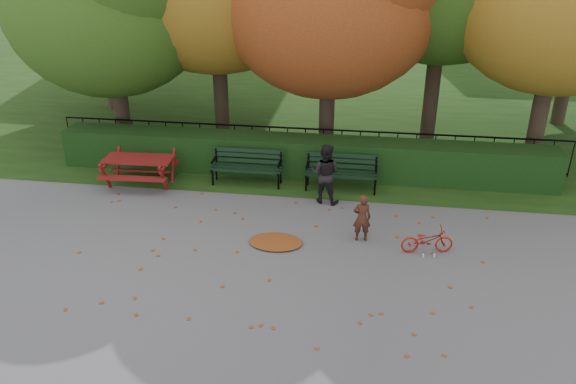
# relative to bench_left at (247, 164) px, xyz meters

# --- Properties ---
(ground) EXTENTS (90.00, 90.00, 0.00)m
(ground) POSITION_rel_bench_left_xyz_m (1.30, -3.70, -0.52)
(ground) COLOR slate
(ground) RESTS_ON ground
(grass_strip) EXTENTS (90.00, 90.00, 0.00)m
(grass_strip) POSITION_rel_bench_left_xyz_m (1.30, 10.30, -0.51)
(grass_strip) COLOR #1B3412
(grass_strip) RESTS_ON ground
(hedge) EXTENTS (13.00, 0.90, 1.00)m
(hedge) POSITION_rel_bench_left_xyz_m (1.30, 0.80, -0.02)
(hedge) COLOR black
(hedge) RESTS_ON ground
(iron_fence) EXTENTS (14.00, 0.04, 1.02)m
(iron_fence) POSITION_rel_bench_left_xyz_m (1.30, 1.60, 0.02)
(iron_fence) COLOR black
(iron_fence) RESTS_ON ground
(bench_left) EXTENTS (1.80, 0.57, 0.88)m
(bench_left) POSITION_rel_bench_left_xyz_m (0.00, 0.00, 0.00)
(bench_left) COLOR black
(bench_left) RESTS_ON ground
(bench_right) EXTENTS (1.80, 0.57, 0.88)m
(bench_right) POSITION_rel_bench_left_xyz_m (2.40, 0.00, 0.00)
(bench_right) COLOR black
(bench_right) RESTS_ON ground
(picnic_table) EXTENTS (1.78, 1.46, 0.84)m
(picnic_table) POSITION_rel_bench_left_xyz_m (-2.68, -0.50, 0.05)
(picnic_table) COLOR maroon
(picnic_table) RESTS_ON ground
(leaf_pile) EXTENTS (1.24, 0.95, 0.08)m
(leaf_pile) POSITION_rel_bench_left_xyz_m (1.22, -2.94, -0.48)
(leaf_pile) COLOR brown
(leaf_pile) RESTS_ON ground
(leaf_scatter) EXTENTS (9.00, 5.70, 0.01)m
(leaf_scatter) POSITION_rel_bench_left_xyz_m (1.30, -3.40, -0.51)
(leaf_scatter) COLOR brown
(leaf_scatter) RESTS_ON ground
(child) EXTENTS (0.41, 0.30, 1.04)m
(child) POSITION_rel_bench_left_xyz_m (2.98, -2.52, 0.00)
(child) COLOR #442315
(child) RESTS_ON ground
(adult) EXTENTS (0.81, 0.69, 1.46)m
(adult) POSITION_rel_bench_left_xyz_m (2.06, -0.80, 0.21)
(adult) COLOR black
(adult) RESTS_ON ground
(bicycle) EXTENTS (1.10, 0.54, 0.55)m
(bicycle) POSITION_rel_bench_left_xyz_m (4.31, -2.83, -0.24)
(bicycle) COLOR #A71F0F
(bicycle) RESTS_ON ground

